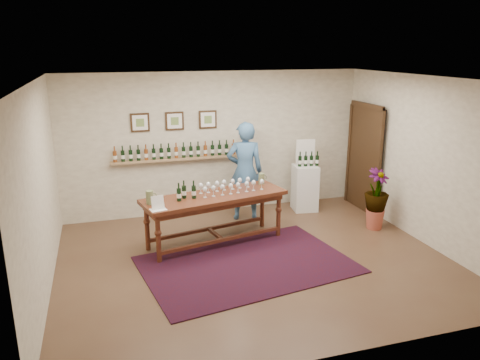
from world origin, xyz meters
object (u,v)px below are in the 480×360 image
object	(u,v)px
person	(245,171)
display_pedestal	(305,188)
tasting_table	(215,202)
potted_plant	(376,199)

from	to	relation	value
person	display_pedestal	bearing A→B (deg)	-161.38
tasting_table	person	bearing A→B (deg)	37.80
tasting_table	display_pedestal	distance (m)	2.46
potted_plant	person	xyz separation A→B (m)	(-2.14, 1.20, 0.38)
display_pedestal	potted_plant	world-z (taller)	potted_plant
display_pedestal	person	size ratio (longest dim) A/B	0.49
tasting_table	potted_plant	xyz separation A→B (m)	(2.98, -0.21, -0.16)
display_pedestal	potted_plant	distance (m)	1.57
tasting_table	potted_plant	bearing A→B (deg)	-16.08
tasting_table	person	distance (m)	1.32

